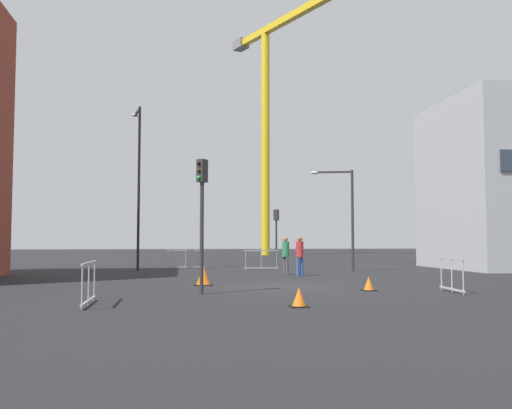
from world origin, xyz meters
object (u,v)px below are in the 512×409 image
at_px(pedestrian_waiting, 286,253).
at_px(traffic_cone_by_barrier, 369,284).
at_px(traffic_light_median, 276,227).
at_px(traffic_light_verge, 202,204).
at_px(traffic_cone_orange, 299,298).
at_px(streetlamp_short, 345,208).
at_px(streetlamp_tall, 138,175).
at_px(construction_crane, 267,104).
at_px(pedestrian_walking, 300,253).
at_px(traffic_cone_on_verge, 203,276).

bearing_deg(pedestrian_waiting, traffic_cone_by_barrier, -82.63).
distance_m(traffic_light_median, traffic_light_verge, 19.21).
distance_m(traffic_light_median, traffic_cone_orange, 22.33).
height_order(traffic_light_median, traffic_light_verge, traffic_light_verge).
bearing_deg(pedestrian_waiting, streetlamp_short, 30.97).
bearing_deg(streetlamp_tall, traffic_cone_orange, -73.28).
distance_m(construction_crane, traffic_light_verge, 45.07).
relative_size(streetlamp_tall, streetlamp_short, 1.67).
distance_m(streetlamp_short, traffic_light_median, 7.68).
bearing_deg(pedestrian_walking, traffic_light_median, 86.05).
height_order(traffic_light_verge, traffic_cone_by_barrier, traffic_light_verge).
height_order(construction_crane, pedestrian_waiting, construction_crane).
bearing_deg(streetlamp_short, traffic_light_median, 108.32).
relative_size(construction_crane, traffic_cone_on_verge, 35.92).
xyz_separation_m(traffic_cone_on_verge, traffic_cone_by_barrier, (5.20, -2.90, -0.12)).
bearing_deg(traffic_light_verge, traffic_cone_on_verge, 86.58).
distance_m(construction_crane, traffic_cone_on_verge, 42.74).
xyz_separation_m(streetlamp_short, traffic_cone_orange, (-5.60, -14.74, -3.07)).
relative_size(construction_crane, traffic_cone_by_barrier, 54.79).
height_order(pedestrian_waiting, traffic_cone_on_verge, pedestrian_waiting).
relative_size(traffic_light_median, traffic_cone_orange, 7.51).
xyz_separation_m(traffic_light_verge, traffic_cone_by_barrier, (5.40, 0.47, -2.53)).
height_order(streetlamp_tall, traffic_cone_orange, streetlamp_tall).
relative_size(pedestrian_walking, traffic_cone_orange, 3.78).
distance_m(streetlamp_tall, pedestrian_waiting, 9.40).
bearing_deg(traffic_light_verge, traffic_light_median, 73.50).
bearing_deg(traffic_cone_orange, traffic_light_verge, 122.19).
bearing_deg(pedestrian_waiting, streetlamp_tall, 147.90).
distance_m(streetlamp_tall, traffic_cone_orange, 18.52).
bearing_deg(pedestrian_waiting, construction_crane, 82.65).
relative_size(pedestrian_waiting, traffic_cone_orange, 3.73).
bearing_deg(traffic_light_median, pedestrian_waiting, -97.04).
distance_m(construction_crane, traffic_light_median, 27.64).
bearing_deg(traffic_light_median, streetlamp_short, -71.68).
bearing_deg(pedestrian_waiting, traffic_cone_on_verge, -125.84).
bearing_deg(streetlamp_short, construction_crane, 88.68).
distance_m(pedestrian_waiting, traffic_cone_on_verge, 7.03).
height_order(traffic_light_median, pedestrian_waiting, traffic_light_median).
xyz_separation_m(traffic_cone_orange, traffic_cone_by_barrier, (3.15, 4.04, -0.01)).
relative_size(traffic_light_median, pedestrian_waiting, 2.02).
distance_m(streetlamp_short, traffic_cone_on_verge, 11.32).
distance_m(pedestrian_walking, traffic_cone_orange, 11.77).
xyz_separation_m(streetlamp_short, pedestrian_waiting, (-3.56, -2.14, -2.25)).
bearing_deg(construction_crane, pedestrian_waiting, -97.35).
bearing_deg(traffic_light_verge, streetlamp_short, 54.89).
relative_size(traffic_light_median, traffic_cone_on_verge, 5.14).
xyz_separation_m(pedestrian_waiting, traffic_cone_orange, (-2.05, -12.60, -0.82)).
bearing_deg(traffic_light_median, construction_crane, 82.52).
height_order(streetlamp_tall, traffic_light_median, streetlamp_tall).
xyz_separation_m(traffic_light_median, pedestrian_walking, (-0.73, -10.50, -1.37)).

